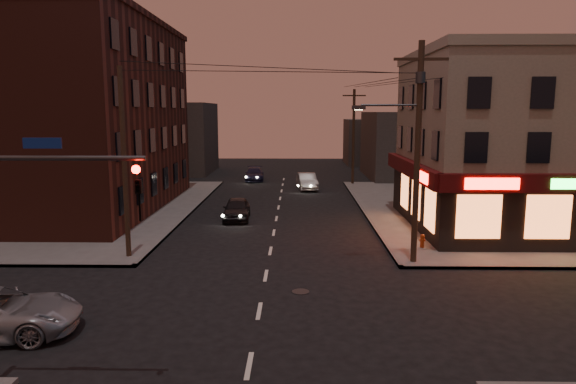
{
  "coord_description": "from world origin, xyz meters",
  "views": [
    {
      "loc": [
        1.31,
        -17.46,
        7.08
      ],
      "look_at": [
        0.92,
        7.15,
        3.2
      ],
      "focal_mm": 32.0,
      "sensor_mm": 36.0,
      "label": 1
    }
  ],
  "objects_px": {
    "sedan_mid": "(307,181)",
    "fire_hydrant": "(422,240)",
    "sedan_far": "(255,174)",
    "sedan_near": "(237,209)"
  },
  "relations": [
    {
      "from": "fire_hydrant",
      "to": "sedan_near",
      "type": "bearing_deg",
      "value": 144.22
    },
    {
      "from": "sedan_far",
      "to": "sedan_near",
      "type": "bearing_deg",
      "value": -91.91
    },
    {
      "from": "sedan_mid",
      "to": "fire_hydrant",
      "type": "relative_size",
      "value": 6.35
    },
    {
      "from": "sedan_near",
      "to": "sedan_mid",
      "type": "relative_size",
      "value": 0.93
    },
    {
      "from": "sedan_mid",
      "to": "fire_hydrant",
      "type": "xyz_separation_m",
      "value": [
        5.51,
        -20.81,
        -0.2
      ]
    },
    {
      "from": "sedan_near",
      "to": "sedan_far",
      "type": "distance_m",
      "value": 19.2
    },
    {
      "from": "sedan_far",
      "to": "fire_hydrant",
      "type": "height_order",
      "value": "sedan_far"
    },
    {
      "from": "sedan_far",
      "to": "fire_hydrant",
      "type": "bearing_deg",
      "value": -71.02
    },
    {
      "from": "sedan_near",
      "to": "fire_hydrant",
      "type": "xyz_separation_m",
      "value": [
        10.42,
        -7.51,
        -0.18
      ]
    },
    {
      "from": "sedan_far",
      "to": "fire_hydrant",
      "type": "relative_size",
      "value": 6.47
    }
  ]
}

